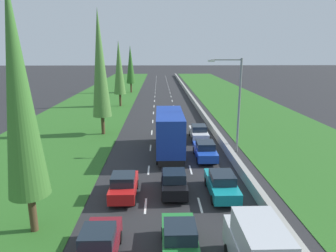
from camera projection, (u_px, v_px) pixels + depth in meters
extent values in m
plane|color=#28282B|center=(163.00, 99.00, 63.19)|extent=(300.00, 300.00, 0.00)
cube|color=#2D6623|center=(102.00, 99.00, 62.82)|extent=(14.00, 140.00, 0.04)
cube|color=#2D6623|center=(232.00, 98.00, 63.60)|extent=(14.00, 140.00, 0.04)
cube|color=#9E9B93|center=(191.00, 96.00, 63.25)|extent=(0.44, 120.00, 0.85)
cube|color=white|center=(146.00, 206.00, 19.47)|extent=(0.14, 2.00, 0.01)
cube|color=white|center=(149.00, 170.00, 25.29)|extent=(0.14, 2.00, 0.01)
cube|color=white|center=(151.00, 148.00, 31.11)|extent=(0.14, 2.00, 0.01)
cube|color=white|center=(152.00, 133.00, 36.94)|extent=(0.14, 2.00, 0.01)
cube|color=white|center=(153.00, 121.00, 42.76)|extent=(0.14, 2.00, 0.01)
cube|color=white|center=(153.00, 113.00, 48.58)|extent=(0.14, 2.00, 0.01)
cube|color=white|center=(154.00, 106.00, 54.40)|extent=(0.14, 2.00, 0.01)
cube|color=white|center=(154.00, 101.00, 60.23)|extent=(0.14, 2.00, 0.01)
cube|color=white|center=(155.00, 97.00, 66.05)|extent=(0.14, 2.00, 0.01)
cube|color=white|center=(155.00, 93.00, 71.87)|extent=(0.14, 2.00, 0.01)
cube|color=white|center=(155.00, 90.00, 77.69)|extent=(0.14, 2.00, 0.01)
cube|color=white|center=(156.00, 87.00, 83.52)|extent=(0.14, 2.00, 0.01)
cube|color=white|center=(156.00, 85.00, 89.34)|extent=(0.14, 2.00, 0.01)
cube|color=white|center=(156.00, 83.00, 95.16)|extent=(0.14, 2.00, 0.01)
cube|color=white|center=(156.00, 81.00, 100.98)|extent=(0.14, 2.00, 0.01)
cube|color=white|center=(156.00, 79.00, 106.81)|extent=(0.14, 2.00, 0.01)
cube|color=white|center=(156.00, 78.00, 112.63)|extent=(0.14, 2.00, 0.01)
cube|color=white|center=(157.00, 76.00, 118.45)|extent=(0.14, 2.00, 0.01)
cube|color=white|center=(200.00, 205.00, 19.57)|extent=(0.14, 2.00, 0.01)
cube|color=white|center=(191.00, 170.00, 25.39)|extent=(0.14, 2.00, 0.01)
cube|color=white|center=(185.00, 148.00, 31.21)|extent=(0.14, 2.00, 0.01)
cube|color=white|center=(181.00, 132.00, 37.04)|extent=(0.14, 2.00, 0.01)
cube|color=white|center=(178.00, 121.00, 42.86)|extent=(0.14, 2.00, 0.01)
cube|color=white|center=(175.00, 113.00, 48.68)|extent=(0.14, 2.00, 0.01)
cube|color=white|center=(174.00, 106.00, 54.50)|extent=(0.14, 2.00, 0.01)
cube|color=white|center=(172.00, 101.00, 60.33)|extent=(0.14, 2.00, 0.01)
cube|color=white|center=(171.00, 96.00, 66.15)|extent=(0.14, 2.00, 0.01)
cube|color=white|center=(170.00, 93.00, 71.97)|extent=(0.14, 2.00, 0.01)
cube|color=white|center=(169.00, 90.00, 77.79)|extent=(0.14, 2.00, 0.01)
cube|color=white|center=(168.00, 87.00, 83.62)|extent=(0.14, 2.00, 0.01)
cube|color=white|center=(168.00, 85.00, 89.44)|extent=(0.14, 2.00, 0.01)
cube|color=white|center=(167.00, 83.00, 95.26)|extent=(0.14, 2.00, 0.01)
cube|color=white|center=(167.00, 81.00, 101.08)|extent=(0.14, 2.00, 0.01)
cube|color=white|center=(166.00, 79.00, 106.91)|extent=(0.14, 2.00, 0.01)
cube|color=white|center=(166.00, 78.00, 112.73)|extent=(0.14, 2.00, 0.01)
cube|color=white|center=(166.00, 76.00, 118.55)|extent=(0.14, 2.00, 0.01)
cube|color=silver|center=(261.00, 237.00, 12.38)|extent=(1.80, 3.10, 1.10)
cylinder|color=black|center=(228.00, 251.00, 14.59)|extent=(0.22, 0.64, 0.64)
cylinder|color=black|center=(264.00, 250.00, 14.64)|extent=(0.22, 0.64, 0.64)
cube|color=#237A33|center=(180.00, 241.00, 14.75)|extent=(1.68, 3.90, 0.76)
cube|color=#19232D|center=(180.00, 231.00, 14.29)|extent=(1.52, 1.60, 0.64)
cylinder|color=black|center=(163.00, 233.00, 15.99)|extent=(0.22, 0.64, 0.64)
cylinder|color=black|center=(192.00, 233.00, 16.03)|extent=(0.22, 0.64, 0.64)
cube|color=maroon|center=(100.00, 246.00, 14.36)|extent=(1.68, 3.90, 0.76)
cube|color=#19232D|center=(98.00, 236.00, 13.90)|extent=(1.52, 1.60, 0.64)
cylinder|color=black|center=(90.00, 238.00, 15.60)|extent=(0.22, 0.64, 0.64)
cylinder|color=black|center=(119.00, 237.00, 15.64)|extent=(0.22, 0.64, 0.64)
cube|color=red|center=(124.00, 187.00, 20.57)|extent=(1.68, 3.90, 0.76)
cube|color=#19232D|center=(123.00, 179.00, 20.11)|extent=(1.52, 1.60, 0.64)
cylinder|color=black|center=(115.00, 185.00, 21.81)|extent=(0.22, 0.64, 0.64)
cylinder|color=black|center=(137.00, 184.00, 21.86)|extent=(0.22, 0.64, 0.64)
cylinder|color=black|center=(110.00, 201.00, 19.47)|extent=(0.22, 0.64, 0.64)
cylinder|color=black|center=(134.00, 200.00, 19.51)|extent=(0.22, 0.64, 0.64)
cube|color=teal|center=(221.00, 185.00, 20.85)|extent=(1.76, 4.50, 0.72)
cube|color=#19232D|center=(222.00, 177.00, 20.54)|extent=(1.56, 1.90, 0.60)
cylinder|color=black|center=(207.00, 182.00, 22.26)|extent=(0.22, 0.64, 0.64)
cylinder|color=black|center=(228.00, 182.00, 22.31)|extent=(0.22, 0.64, 0.64)
cylinder|color=black|center=(213.00, 200.00, 19.56)|extent=(0.22, 0.64, 0.64)
cylinder|color=black|center=(238.00, 200.00, 19.60)|extent=(0.22, 0.64, 0.64)
cube|color=#1E47B7|center=(205.00, 151.00, 27.89)|extent=(1.76, 4.50, 0.72)
cube|color=#19232D|center=(205.00, 145.00, 27.58)|extent=(1.56, 1.90, 0.60)
cylinder|color=black|center=(194.00, 150.00, 29.30)|extent=(0.22, 0.64, 0.64)
cylinder|color=black|center=(211.00, 150.00, 29.35)|extent=(0.22, 0.64, 0.64)
cylinder|color=black|center=(198.00, 161.00, 26.60)|extent=(0.22, 0.64, 0.64)
cylinder|color=black|center=(216.00, 160.00, 26.64)|extent=(0.22, 0.64, 0.64)
cube|color=white|center=(199.00, 133.00, 34.04)|extent=(1.76, 4.50, 0.72)
cube|color=#19232D|center=(199.00, 128.00, 33.74)|extent=(1.56, 1.90, 0.60)
cylinder|color=black|center=(190.00, 133.00, 35.46)|extent=(0.22, 0.64, 0.64)
cylinder|color=black|center=(204.00, 133.00, 35.50)|extent=(0.22, 0.64, 0.64)
cylinder|color=black|center=(193.00, 140.00, 32.75)|extent=(0.22, 0.64, 0.64)
cylinder|color=black|center=(208.00, 140.00, 32.80)|extent=(0.22, 0.64, 0.64)
cube|color=black|center=(174.00, 184.00, 21.09)|extent=(1.68, 3.90, 0.76)
cube|color=#19232D|center=(174.00, 176.00, 20.64)|extent=(1.52, 1.60, 0.64)
cylinder|color=black|center=(163.00, 182.00, 22.34)|extent=(0.22, 0.64, 0.64)
cylinder|color=black|center=(183.00, 181.00, 22.38)|extent=(0.22, 0.64, 0.64)
cylinder|color=black|center=(163.00, 197.00, 19.99)|extent=(0.22, 0.64, 0.64)
cylinder|color=black|center=(186.00, 197.00, 20.03)|extent=(0.22, 0.64, 0.64)
cube|color=black|center=(169.00, 147.00, 29.55)|extent=(2.20, 9.40, 0.56)
cube|color=black|center=(168.00, 123.00, 32.68)|extent=(2.40, 2.20, 2.50)
cube|color=#19389E|center=(170.00, 130.00, 28.02)|extent=(2.44, 7.20, 3.30)
cylinder|color=black|center=(158.00, 140.00, 32.79)|extent=(0.22, 0.64, 0.64)
cylinder|color=black|center=(179.00, 140.00, 32.86)|extent=(0.22, 0.64, 0.64)
cylinder|color=black|center=(158.00, 157.00, 27.47)|extent=(0.22, 0.64, 0.64)
cylinder|color=black|center=(182.00, 157.00, 27.54)|extent=(0.22, 0.64, 0.64)
cylinder|color=black|center=(158.00, 161.00, 26.43)|extent=(0.22, 0.64, 0.64)
cylinder|color=black|center=(183.00, 161.00, 26.49)|extent=(0.22, 0.64, 0.64)
cylinder|color=#4C3823|center=(33.00, 213.00, 16.51)|extent=(0.40, 0.40, 2.20)
cone|color=#3D752D|center=(18.00, 91.00, 14.93)|extent=(2.13, 2.13, 11.01)
cylinder|color=#4C3823|center=(103.00, 125.00, 35.96)|extent=(0.41, 0.41, 2.20)
cone|color=#4C7F38|center=(100.00, 64.00, 34.25)|extent=(2.16, 2.16, 12.09)
cylinder|color=#4C3823|center=(120.00, 100.00, 54.37)|extent=(0.40, 0.40, 2.20)
cone|color=#4C7F38|center=(119.00, 68.00, 53.00)|extent=(2.09, 2.09, 9.23)
cylinder|color=#4C3823|center=(131.00, 88.00, 72.27)|extent=(0.40, 0.40, 2.20)
cone|color=#2D6623|center=(130.00, 64.00, 70.96)|extent=(2.07, 2.07, 8.71)
cylinder|color=gray|center=(239.00, 107.00, 28.90)|extent=(0.20, 0.20, 9.00)
cylinder|color=gray|center=(227.00, 60.00, 27.81)|extent=(2.80, 0.12, 0.12)
cube|color=silver|center=(211.00, 61.00, 27.80)|extent=(0.60, 0.28, 0.20)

